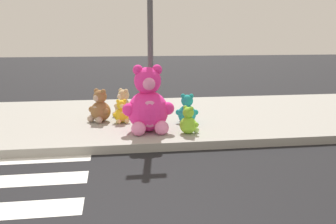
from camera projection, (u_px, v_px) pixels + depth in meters
sidewalk at (102, 120)px, 8.24m from camera, size 28.00×4.40×0.15m
sign_pole at (150, 38)px, 7.24m from camera, size 0.56×0.11×3.20m
plush_pink_large at (148, 105)px, 6.91m from camera, size 0.95×0.83×1.23m
plush_lime at (189, 122)px, 6.82m from camera, size 0.37×0.36×0.51m
plush_yellow at (122, 113)px, 7.65m from camera, size 0.37×0.33×0.48m
plush_teal at (187, 111)px, 7.62m from camera, size 0.46×0.42×0.60m
plush_tan at (123, 106)px, 8.19m from camera, size 0.44×0.44×0.62m
plush_brown at (100, 108)px, 7.74m from camera, size 0.48×0.49×0.68m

